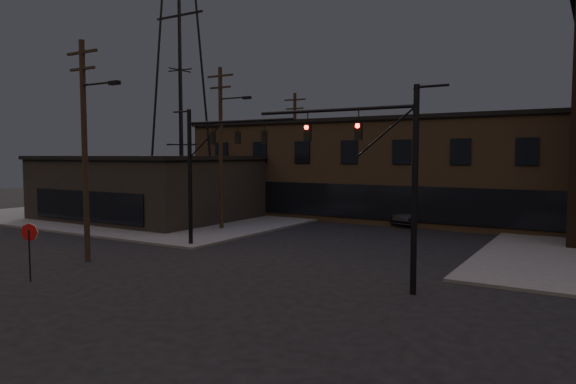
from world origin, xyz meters
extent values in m
plane|color=black|center=(0.00, 0.00, 0.00)|extent=(140.00, 140.00, 0.00)
cube|color=#474744|center=(-22.00, 22.00, 0.07)|extent=(30.00, 30.00, 0.15)
cube|color=brown|center=(0.00, 28.00, 4.00)|extent=(40.00, 12.00, 8.00)
cube|color=black|center=(-20.00, 16.00, 2.50)|extent=(16.00, 12.00, 5.00)
cylinder|color=black|center=(6.50, 4.50, 4.00)|extent=(0.24, 0.24, 8.00)
cylinder|color=black|center=(3.00, 4.50, 7.20)|extent=(7.00, 0.14, 0.14)
cube|color=#FF140C|center=(4.17, 4.50, 6.30)|extent=(0.28, 0.22, 0.70)
cube|color=#FF140C|center=(1.83, 4.50, 6.30)|extent=(0.28, 0.22, 0.70)
cylinder|color=black|center=(-8.00, 8.00, 4.00)|extent=(0.24, 0.24, 8.00)
cylinder|color=black|center=(-4.50, 8.00, 7.20)|extent=(7.00, 0.14, 0.14)
cube|color=black|center=(-6.25, 8.00, 6.30)|extent=(0.28, 0.22, 0.70)
cube|color=black|center=(-4.50, 8.00, 6.30)|extent=(0.28, 0.22, 0.70)
cube|color=black|center=(-2.75, 8.00, 6.30)|extent=(0.28, 0.22, 0.70)
cylinder|color=black|center=(-8.00, -2.00, 1.10)|extent=(0.06, 0.06, 2.20)
cylinder|color=maroon|center=(-8.00, -1.98, 2.10)|extent=(0.72, 0.33, 0.76)
cylinder|color=black|center=(-9.50, 2.00, 5.50)|extent=(0.28, 0.28, 11.00)
cube|color=black|center=(-9.50, 2.00, 10.40)|extent=(2.20, 0.12, 0.12)
cube|color=black|center=(-9.50, 2.00, 9.60)|extent=(1.80, 0.12, 0.12)
cube|color=black|center=(-7.20, 2.00, 8.75)|extent=(0.60, 0.25, 0.18)
cylinder|color=black|center=(-10.50, 14.00, 5.75)|extent=(0.28, 0.28, 11.50)
cube|color=black|center=(-10.50, 14.00, 10.90)|extent=(2.20, 0.12, 0.12)
cube|color=black|center=(-10.50, 14.00, 10.10)|extent=(1.80, 0.12, 0.12)
cube|color=black|center=(-8.20, 14.00, 9.25)|extent=(0.60, 0.25, 0.18)
cylinder|color=black|center=(-11.50, 26.00, 5.50)|extent=(0.28, 0.28, 11.00)
cube|color=black|center=(-11.50, 26.00, 10.40)|extent=(2.20, 0.12, 0.12)
cube|color=black|center=(-11.50, 26.00, 9.60)|extent=(1.80, 0.12, 0.12)
imported|color=black|center=(0.72, 23.99, 0.83)|extent=(2.97, 5.34, 1.67)
camera|label=1|loc=(12.49, -14.62, 5.34)|focal=32.00mm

